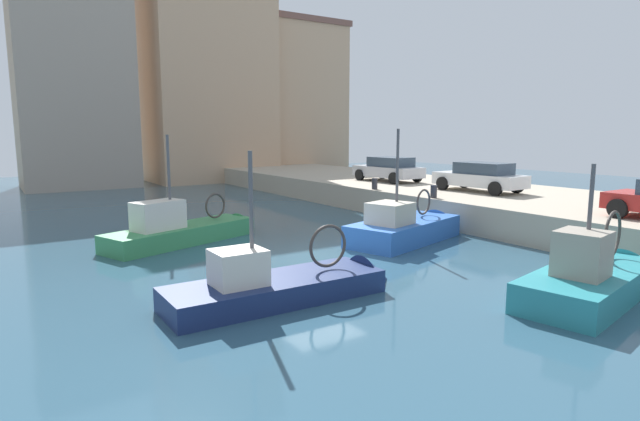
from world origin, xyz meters
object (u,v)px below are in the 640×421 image
at_px(fishing_boat_navy, 291,294).
at_px(mooring_bollard_mid, 375,184).
at_px(mooring_bollard_south, 434,191).
at_px(fishing_boat_teal, 595,290).
at_px(parked_car_silver, 389,169).
at_px(fishing_boat_blue, 409,237).
at_px(parked_car_white, 480,177).
at_px(fishing_boat_green, 189,238).

bearing_deg(fishing_boat_navy, mooring_bollard_mid, 42.29).
bearing_deg(mooring_bollard_south, fishing_boat_teal, -111.95).
distance_m(parked_car_silver, mooring_bollard_mid, 4.37).
bearing_deg(parked_car_silver, fishing_boat_blue, -126.57).
bearing_deg(parked_car_white, parked_car_silver, 92.03).
bearing_deg(fishing_boat_blue, fishing_boat_teal, -95.25).
bearing_deg(fishing_boat_teal, fishing_boat_green, 118.39).
bearing_deg(parked_car_white, mooring_bollard_south, -172.43).
bearing_deg(fishing_boat_teal, parked_car_white, 53.07).
height_order(fishing_boat_green, fishing_boat_teal, fishing_boat_green).
bearing_deg(mooring_bollard_mid, fishing_boat_blue, -117.71).
bearing_deg(parked_car_white, fishing_boat_green, 171.31).
height_order(fishing_boat_navy, fishing_boat_green, fishing_boat_green).
height_order(fishing_boat_navy, fishing_boat_teal, fishing_boat_navy).
bearing_deg(parked_car_silver, mooring_bollard_south, -116.00).
distance_m(fishing_boat_navy, fishing_boat_green, 7.76).
xyz_separation_m(fishing_boat_green, fishing_boat_blue, (7.00, -4.26, -0.04)).
distance_m(fishing_boat_green, fishing_boat_teal, 13.29).
height_order(parked_car_silver, mooring_bollard_mid, parked_car_silver).
height_order(fishing_boat_navy, mooring_bollard_mid, fishing_boat_navy).
distance_m(fishing_boat_navy, fishing_boat_blue, 7.94).
bearing_deg(parked_car_silver, fishing_boat_navy, -138.22).
relative_size(mooring_bollard_south, mooring_bollard_mid, 1.00).
xyz_separation_m(fishing_boat_blue, parked_car_white, (6.55, 2.19, 1.80)).
distance_m(fishing_boat_teal, mooring_bollard_south, 9.95).
bearing_deg(parked_car_white, fishing_boat_navy, -157.43).
relative_size(fishing_boat_green, mooring_bollard_mid, 12.23).
xyz_separation_m(fishing_boat_navy, parked_car_white, (13.67, 5.68, 1.81)).
relative_size(fishing_boat_navy, mooring_bollard_south, 11.16).
height_order(fishing_boat_green, parked_car_white, fishing_boat_green).
bearing_deg(fishing_boat_blue, parked_car_white, 18.50).
bearing_deg(fishing_boat_green, fishing_boat_blue, -31.33).
xyz_separation_m(parked_car_silver, mooring_bollard_south, (-3.32, -6.80, -0.44)).
height_order(fishing_boat_green, mooring_bollard_mid, fishing_boat_green).
relative_size(fishing_boat_green, fishing_boat_blue, 1.12).
relative_size(fishing_boat_teal, parked_car_silver, 1.42).
height_order(fishing_boat_blue, parked_car_white, fishing_boat_blue).
bearing_deg(fishing_boat_blue, fishing_boat_green, 148.67).
bearing_deg(fishing_boat_green, fishing_boat_teal, -61.61).
bearing_deg(fishing_boat_green, mooring_bollard_south, -14.25).
distance_m(fishing_boat_green, fishing_boat_blue, 8.19).
xyz_separation_m(parked_car_white, parked_car_silver, (-0.22, 6.33, 0.00)).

